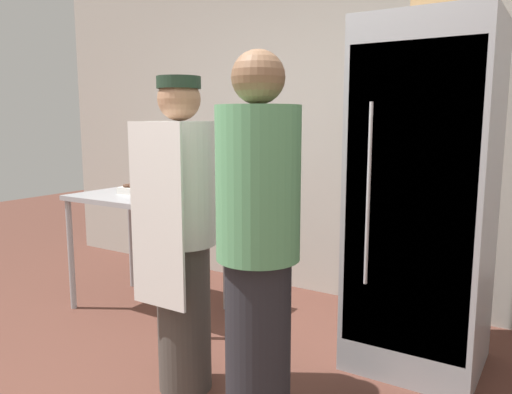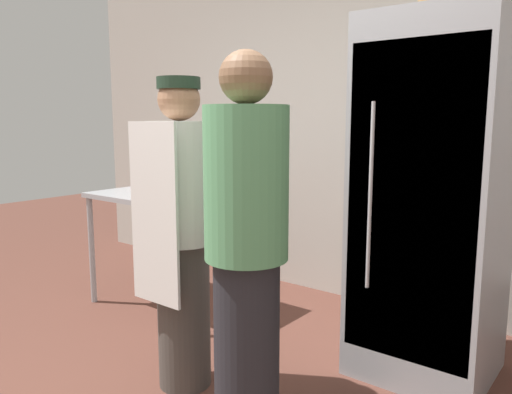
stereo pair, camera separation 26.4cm
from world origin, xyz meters
name	(u,v)px [view 1 (the left image)]	position (x,y,z in m)	size (l,w,h in m)	color
back_wall	(358,106)	(0.00, 2.37, 1.54)	(6.40, 0.12, 3.07)	#B7B2A8
refrigerator	(423,199)	(0.74, 1.49, 0.99)	(0.72, 0.72, 1.98)	#9EA0A5
prep_counter	(147,209)	(-1.21, 1.28, 0.78)	(1.08, 0.69, 0.88)	#9EA0A5
donut_box	(140,187)	(-1.32, 1.33, 0.93)	(0.26, 0.23, 0.27)	silver
blender_pitcher	(182,178)	(-1.02, 1.46, 1.00)	(0.12, 0.12, 0.28)	#99999E
binder_stack	(165,194)	(-0.92, 1.16, 0.93)	(0.32, 0.25, 0.09)	#B72D2D
person_baker	(182,233)	(-0.24, 0.54, 0.86)	(0.35, 0.37, 1.64)	#47423D
person_customer	(258,249)	(0.31, 0.41, 0.88)	(0.36, 0.36, 1.72)	#232328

